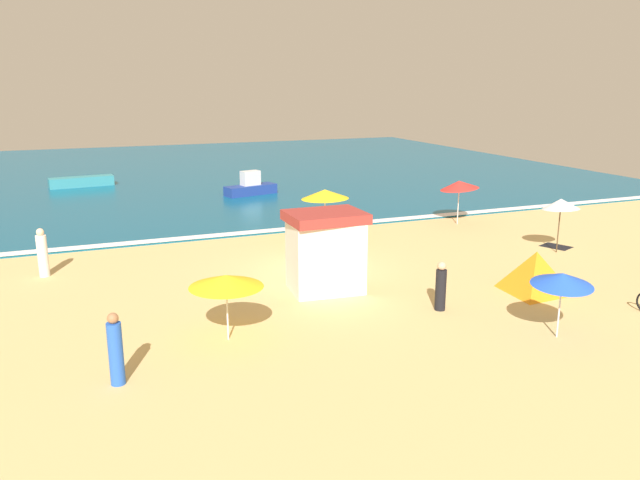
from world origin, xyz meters
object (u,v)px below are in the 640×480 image
(beach_umbrella_5, at_px, (562,279))
(beachgoer_2, at_px, (327,232))
(beach_umbrella_2, at_px, (459,185))
(beachgoer_3, at_px, (441,287))
(beach_umbrella_1, at_px, (325,194))
(lifeguard_cabana, at_px, (325,251))
(beach_tent, at_px, (535,271))
(beachgoer_4, at_px, (116,351))
(small_boat_1, at_px, (251,187))
(beach_umbrella_0, at_px, (226,281))
(beachgoer_0, at_px, (43,254))
(beach_umbrella_3, at_px, (561,204))
(small_boat_0, at_px, (82,182))

(beach_umbrella_5, height_order, beachgoer_2, beach_umbrella_5)
(beach_umbrella_2, height_order, beachgoer_3, beach_umbrella_2)
(beach_umbrella_1, xyz_separation_m, beachgoer_3, (-0.03, -9.72, -1.33))
(beach_umbrella_1, bearing_deg, lifeguard_cabana, -111.99)
(beach_tent, height_order, beachgoer_2, beachgoer_2)
(beachgoer_4, bearing_deg, beach_umbrella_2, 33.87)
(beachgoer_4, height_order, small_boat_1, beachgoer_4)
(beach_umbrella_0, bearing_deg, beachgoer_0, 121.10)
(beach_umbrella_3, xyz_separation_m, small_boat_0, (-18.27, 24.83, -1.64))
(beach_umbrella_1, distance_m, beach_umbrella_5, 12.93)
(beach_umbrella_0, bearing_deg, beach_tent, 1.01)
(beach_umbrella_2, bearing_deg, beachgoer_3, -126.23)
(beach_umbrella_5, xyz_separation_m, beachgoer_2, (-2.61, 10.78, -0.84))
(beach_umbrella_3, distance_m, beach_umbrella_5, 9.56)
(lifeguard_cabana, height_order, beachgoer_2, lifeguard_cabana)
(beach_umbrella_0, distance_m, beach_umbrella_3, 15.53)
(lifeguard_cabana, relative_size, beachgoer_3, 1.74)
(beachgoer_2, bearing_deg, beachgoer_4, -134.86)
(beach_umbrella_1, relative_size, beach_umbrella_2, 1.19)
(beach_umbrella_3, height_order, small_boat_0, beach_umbrella_3)
(beach_umbrella_3, height_order, small_boat_1, beach_umbrella_3)
(beach_tent, distance_m, beachgoer_2, 8.72)
(beach_umbrella_0, xyz_separation_m, small_boat_0, (-3.23, 28.69, -1.28))
(beach_umbrella_5, height_order, small_boat_0, beach_umbrella_5)
(beach_tent, bearing_deg, beach_umbrella_0, -178.99)
(beach_umbrella_3, relative_size, beach_tent, 0.82)
(beach_umbrella_1, distance_m, beach_umbrella_3, 10.02)
(beach_umbrella_1, relative_size, beach_umbrella_3, 1.29)
(beachgoer_0, bearing_deg, beach_umbrella_5, -40.11)
(beachgoer_2, height_order, beachgoer_3, beachgoer_2)
(beach_tent, bearing_deg, beach_umbrella_3, 40.57)
(lifeguard_cabana, distance_m, beachgoer_0, 10.50)
(beach_tent, height_order, beachgoer_3, beachgoer_3)
(lifeguard_cabana, xyz_separation_m, beach_umbrella_1, (2.67, 6.61, 0.69))
(beach_umbrella_1, bearing_deg, beachgoer_2, -110.21)
(beach_umbrella_1, distance_m, small_boat_0, 21.68)
(lifeguard_cabana, height_order, beach_umbrella_3, lifeguard_cabana)
(beach_umbrella_5, xyz_separation_m, beachgoer_4, (-11.71, 1.64, -0.85))
(beach_tent, bearing_deg, small_boat_0, 116.13)
(lifeguard_cabana, xyz_separation_m, beach_umbrella_0, (-4.12, -2.93, 0.31))
(beach_umbrella_5, height_order, beachgoer_3, beach_umbrella_5)
(beach_umbrella_0, height_order, beach_umbrella_2, beach_umbrella_2)
(lifeguard_cabana, height_order, beach_umbrella_0, lifeguard_cabana)
(beachgoer_4, bearing_deg, beach_umbrella_0, 27.91)
(beach_umbrella_5, bearing_deg, small_boat_0, 110.40)
(beachgoer_0, bearing_deg, beachgoer_3, -35.64)
(beach_umbrella_0, distance_m, beach_umbrella_5, 9.24)
(beachgoer_2, bearing_deg, beach_umbrella_5, -76.38)
(small_boat_1, bearing_deg, beach_umbrella_2, -56.61)
(beach_umbrella_2, xyz_separation_m, beachgoer_0, (-19.13, -1.75, -1.14))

